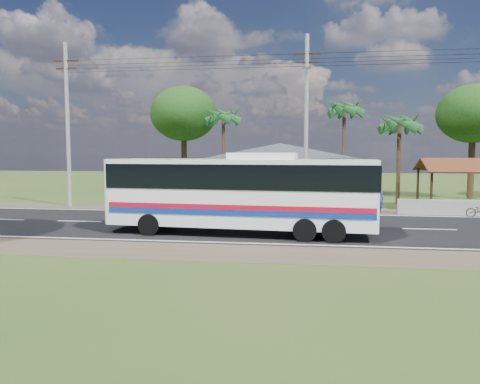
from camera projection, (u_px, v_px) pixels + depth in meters
The scene contains 13 objects.
ground at pixel (245, 225), 23.85m from camera, with size 120.00×120.00×0.00m, color #2D4819.
road at pixel (245, 225), 23.84m from camera, with size 120.00×16.00×0.03m.
house at pixel (280, 166), 36.29m from camera, with size 12.40×10.00×5.00m.
waiting_shed at pixel (462, 167), 30.14m from camera, with size 5.20×4.48×3.35m.
concrete_barrier at pixel (459, 208), 27.62m from camera, with size 7.00×0.30×0.90m, color #9E9E99.
utility_poles at pixel (301, 119), 29.36m from camera, with size 32.80×2.22×11.00m.
palm_near at pixel (400, 124), 32.84m from camera, with size 2.80×2.80×6.70m.
palm_mid at pixel (344, 109), 37.65m from camera, with size 2.80×2.80×8.20m.
palm_far at pixel (223, 117), 39.61m from camera, with size 2.80×2.80×7.70m.
tree_behind_house at pixel (184, 114), 42.11m from camera, with size 6.00×6.00×9.61m.
tree_behind_shed at pixel (473, 114), 36.76m from camera, with size 5.60×5.60×9.02m.
coach_bus at pixel (241, 188), 21.05m from camera, with size 12.09×3.33×3.71m.
person at pixel (378, 199), 28.55m from camera, with size 0.63×0.41×1.72m, color navy.
Camera 1 is at (3.12, -23.40, 3.78)m, focal length 35.00 mm.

